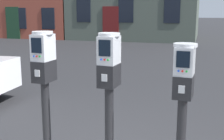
% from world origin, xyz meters
% --- Properties ---
extents(parking_meter_near_kerb, '(0.23, 0.26, 1.51)m').
position_xyz_m(parking_meter_near_kerb, '(-0.39, -0.19, 1.18)').
color(parking_meter_near_kerb, black).
rests_on(parking_meter_near_kerb, sidewalk_slab).
extents(parking_meter_twin_adjacent, '(0.23, 0.26, 1.51)m').
position_xyz_m(parking_meter_twin_adjacent, '(0.33, -0.19, 1.18)').
color(parking_meter_twin_adjacent, black).
rests_on(parking_meter_twin_adjacent, sidewalk_slab).
extents(parking_meter_end_of_row, '(0.23, 0.26, 1.43)m').
position_xyz_m(parking_meter_end_of_row, '(1.06, -0.19, 1.13)').
color(parking_meter_end_of_row, black).
rests_on(parking_meter_end_of_row, sidewalk_slab).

